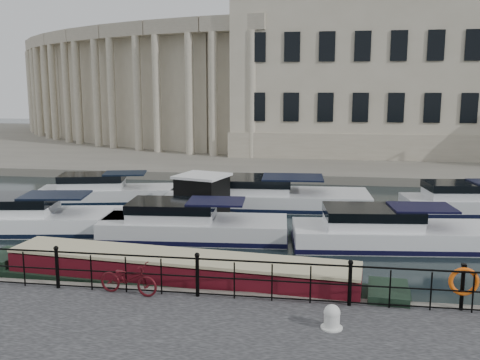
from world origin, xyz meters
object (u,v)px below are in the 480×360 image
narrowboat (179,282)px  harbour_hut (202,199)px  life_ring_post (464,282)px  bicycle (128,278)px  mooring_bollard (332,317)px

narrowboat → harbour_hut: size_ratio=3.87×
life_ring_post → narrowboat: (-7.68, 1.35, -0.94)m
narrowboat → harbour_hut: (-1.31, 8.99, 0.59)m
harbour_hut → bicycle: bearing=-72.7°
bicycle → life_ring_post: bearing=-79.6°
mooring_bollard → harbour_hut: (-5.75, 11.84, 0.13)m
harbour_hut → narrowboat: bearing=-66.2°
life_ring_post → harbour_hut: bearing=131.0°
bicycle → narrowboat: bearing=-22.9°
bicycle → mooring_bollard: 5.56m
life_ring_post → narrowboat: life_ring_post is taller
mooring_bollard → narrowboat: (-4.43, 2.84, -0.46)m
mooring_bollard → life_ring_post: life_ring_post is taller
bicycle → harbour_hut: (-0.34, 10.57, -0.04)m
life_ring_post → bicycle: bearing=-178.5°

